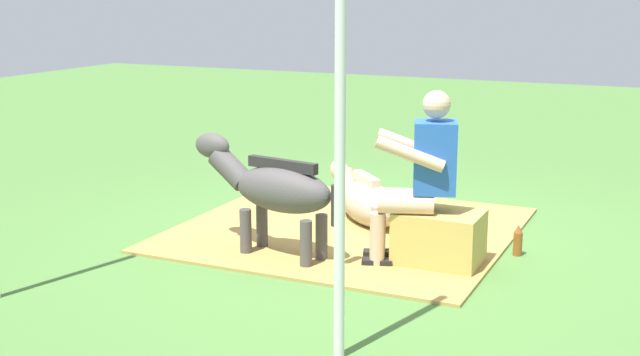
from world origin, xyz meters
TOP-DOWN VIEW (x-y plane):
  - ground_plane at (0.00, 0.00)m, footprint 24.00×24.00m
  - hay_patch at (0.23, -0.20)m, footprint 2.67×2.59m
  - hay_bale at (-0.73, 0.34)m, footprint 0.61×0.44m
  - person_seated at (-0.58, 0.37)m, footprint 0.72×0.55m
  - pony_standing at (0.47, 0.66)m, footprint 1.34×0.45m
  - pony_lying at (0.20, -0.53)m, footprint 1.12×1.15m
  - soda_bottle at (-1.21, -0.14)m, footprint 0.07×0.07m
  - tent_pole_left at (-0.68, 2.07)m, footprint 0.06×0.06m

SIDE VIEW (x-z plane):
  - ground_plane at x=0.00m, z-range 0.00..0.00m
  - hay_patch at x=0.23m, z-range 0.00..0.02m
  - soda_bottle at x=-1.21m, z-range 0.00..0.24m
  - pony_lying at x=0.20m, z-range -0.02..0.40m
  - hay_bale at x=-0.73m, z-range 0.00..0.41m
  - pony_standing at x=0.47m, z-range 0.09..0.98m
  - person_seated at x=-0.58m, z-range 0.05..1.34m
  - tent_pole_left at x=-0.68m, z-range 0.00..2.51m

